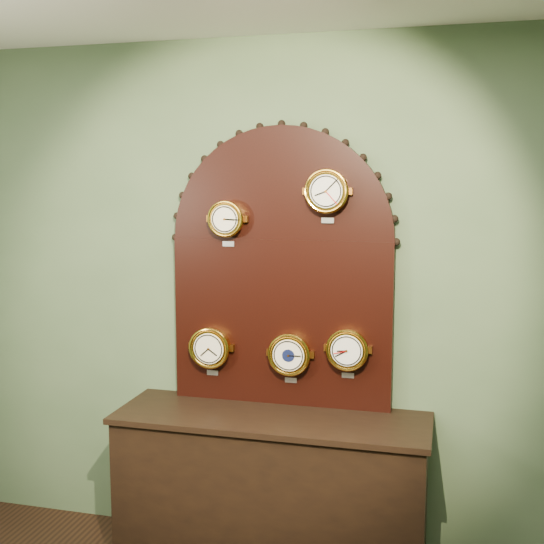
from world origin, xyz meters
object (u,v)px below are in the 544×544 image
(roman_clock, at_px, (226,219))
(arabic_clock, at_px, (327,191))
(hygrometer, at_px, (210,348))
(tide_clock, at_px, (347,349))
(display_board, at_px, (281,259))
(shop_counter, at_px, (271,494))
(barometer, at_px, (290,354))

(roman_clock, bearing_deg, arabic_clock, -0.09)
(hygrometer, relative_size, tide_clock, 1.03)
(display_board, height_order, tide_clock, display_board)
(roman_clock, relative_size, tide_clock, 0.91)
(shop_counter, relative_size, arabic_clock, 5.72)
(tide_clock, bearing_deg, roman_clock, 179.94)
(shop_counter, distance_m, roman_clock, 1.48)
(barometer, height_order, tide_clock, tide_clock)
(hygrometer, bearing_deg, roman_clock, 0.51)
(shop_counter, bearing_deg, tide_clock, 22.41)
(shop_counter, distance_m, hygrometer, 0.84)
(arabic_clock, xyz_separation_m, barometer, (-0.19, -0.00, -0.87))
(arabic_clock, bearing_deg, tide_clock, 0.07)
(shop_counter, xyz_separation_m, hygrometer, (-0.38, 0.15, 0.73))
(arabic_clock, distance_m, hygrometer, 1.07)
(hygrometer, bearing_deg, shop_counter, -21.72)
(barometer, relative_size, tide_clock, 1.03)
(barometer, bearing_deg, hygrometer, 179.98)
(shop_counter, height_order, display_board, display_board)
(roman_clock, height_order, hygrometer, roman_clock)
(shop_counter, bearing_deg, hygrometer, 158.28)
(arabic_clock, xyz_separation_m, tide_clock, (0.12, 0.00, -0.82))
(display_board, bearing_deg, arabic_clock, -14.64)
(arabic_clock, bearing_deg, display_board, 165.36)
(shop_counter, distance_m, tide_clock, 0.87)
(shop_counter, distance_m, arabic_clock, 1.62)
(roman_clock, bearing_deg, shop_counter, -28.35)
(roman_clock, distance_m, hygrometer, 0.71)
(roman_clock, height_order, arabic_clock, arabic_clock)
(roman_clock, distance_m, arabic_clock, 0.56)
(hygrometer, bearing_deg, barometer, -0.02)
(roman_clock, bearing_deg, tide_clock, -0.06)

